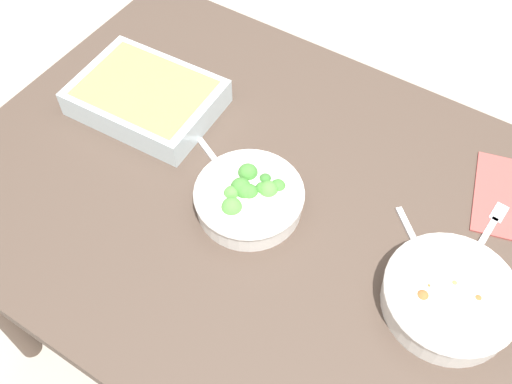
{
  "coord_description": "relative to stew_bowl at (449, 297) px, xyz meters",
  "views": [
    {
      "loc": [
        -0.36,
        0.57,
        1.68
      ],
      "look_at": [
        0.0,
        0.0,
        0.74
      ],
      "focal_mm": 40.98,
      "sensor_mm": 36.0,
      "label": 1
    }
  ],
  "objects": [
    {
      "name": "stew_bowl",
      "position": [
        0.0,
        0.0,
        0.0
      ],
      "size": [
        0.23,
        0.23,
        0.06
      ],
      "color": "white",
      "rests_on": "dining_table"
    },
    {
      "name": "spoon_by_stew",
      "position": [
        0.07,
        -0.06,
        -0.03
      ],
      "size": [
        0.14,
        0.13,
        0.01
      ],
      "color": "silver",
      "rests_on": "dining_table"
    },
    {
      "name": "baking_dish",
      "position": [
        0.73,
        -0.09,
        0.0
      ],
      "size": [
        0.31,
        0.24,
        0.06
      ],
      "color": "silver",
      "rests_on": "dining_table"
    },
    {
      "name": "ground_plane",
      "position": [
        0.41,
        -0.03,
        -0.77
      ],
      "size": [
        6.0,
        6.0,
        0.0
      ],
      "primitive_type": "plane",
      "color": "#B2A899"
    },
    {
      "name": "spoon_by_broccoli",
      "position": [
        0.48,
        -0.03,
        -0.03
      ],
      "size": [
        0.17,
        0.09,
        0.01
      ],
      "color": "silver",
      "rests_on": "dining_table"
    },
    {
      "name": "dining_table",
      "position": [
        0.41,
        -0.03,
        -0.12
      ],
      "size": [
        1.2,
        0.9,
        0.74
      ],
      "color": "#4C3D33",
      "rests_on": "ground_plane"
    },
    {
      "name": "fork_on_table",
      "position": [
        -0.01,
        -0.18,
        -0.03
      ],
      "size": [
        0.03,
        0.18,
        0.01
      ],
      "color": "silver",
      "rests_on": "dining_table"
    },
    {
      "name": "broccoli_bowl",
      "position": [
        0.4,
        0.01,
        -0.0
      ],
      "size": [
        0.21,
        0.21,
        0.07
      ],
      "color": "white",
      "rests_on": "dining_table"
    }
  ]
}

